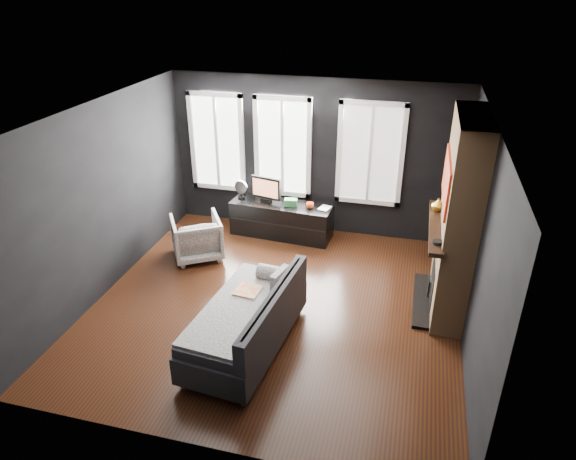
% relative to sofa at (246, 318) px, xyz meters
% --- Properties ---
extents(floor, '(5.00, 5.00, 0.00)m').
position_rel_sofa_xyz_m(floor, '(0.12, 0.94, -0.43)').
color(floor, black).
rests_on(floor, ground).
extents(ceiling, '(5.00, 5.00, 0.00)m').
position_rel_sofa_xyz_m(ceiling, '(0.12, 0.94, 2.27)').
color(ceiling, white).
rests_on(ceiling, ground).
extents(wall_back, '(5.00, 0.02, 2.70)m').
position_rel_sofa_xyz_m(wall_back, '(0.12, 3.44, 0.92)').
color(wall_back, black).
rests_on(wall_back, ground).
extents(wall_left, '(0.02, 5.00, 2.70)m').
position_rel_sofa_xyz_m(wall_left, '(-2.38, 0.94, 0.92)').
color(wall_left, black).
rests_on(wall_left, ground).
extents(wall_right, '(0.02, 5.00, 2.70)m').
position_rel_sofa_xyz_m(wall_right, '(2.62, 0.94, 0.92)').
color(wall_right, black).
rests_on(wall_right, ground).
extents(windows, '(4.00, 0.16, 1.76)m').
position_rel_sofa_xyz_m(windows, '(-0.33, 3.40, 1.95)').
color(windows, white).
rests_on(windows, wall_back).
extents(fireplace, '(0.70, 1.62, 2.70)m').
position_rel_sofa_xyz_m(fireplace, '(2.42, 1.54, 0.92)').
color(fireplace, '#93724C').
rests_on(fireplace, floor).
extents(sofa, '(1.21, 2.10, 0.86)m').
position_rel_sofa_xyz_m(sofa, '(0.00, 0.00, 0.00)').
color(sofa, '#262629').
rests_on(sofa, floor).
extents(stripe_pillow, '(0.17, 0.38, 0.37)m').
position_rel_sofa_xyz_m(stripe_pillow, '(0.28, 0.56, 0.19)').
color(stripe_pillow, gray).
rests_on(stripe_pillow, sofa).
extents(armchair, '(1.01, 0.99, 0.77)m').
position_rel_sofa_xyz_m(armchair, '(-1.50, 1.95, -0.05)').
color(armchair, white).
rests_on(armchair, floor).
extents(media_console, '(1.80, 0.69, 0.61)m').
position_rel_sofa_xyz_m(media_console, '(-0.36, 3.04, -0.13)').
color(media_console, black).
rests_on(media_console, floor).
extents(monitor, '(0.58, 0.24, 0.51)m').
position_rel_sofa_xyz_m(monitor, '(-0.65, 3.07, 0.43)').
color(monitor, black).
rests_on(monitor, media_console).
extents(desk_fan, '(0.29, 0.29, 0.34)m').
position_rel_sofa_xyz_m(desk_fan, '(-1.11, 3.10, 0.34)').
color(desk_fan, '#A9A9A9').
rests_on(desk_fan, media_console).
extents(mug, '(0.14, 0.11, 0.13)m').
position_rel_sofa_xyz_m(mug, '(0.15, 2.98, 0.24)').
color(mug, '#F65522').
rests_on(mug, media_console).
extents(book, '(0.17, 0.07, 0.24)m').
position_rel_sofa_xyz_m(book, '(0.32, 3.04, 0.29)').
color(book, '#A9A288').
rests_on(book, media_console).
extents(storage_box, '(0.24, 0.17, 0.12)m').
position_rel_sofa_xyz_m(storage_box, '(-0.19, 3.00, 0.23)').
color(storage_box, '#2D7439').
rests_on(storage_box, media_console).
extents(mantel_vase, '(0.22, 0.23, 0.18)m').
position_rel_sofa_xyz_m(mantel_vase, '(2.17, 1.99, 0.89)').
color(mantel_vase, gold).
rests_on(mantel_vase, fireplace).
extents(mantel_clock, '(0.16, 0.16, 0.04)m').
position_rel_sofa_xyz_m(mantel_clock, '(2.17, 0.99, 0.82)').
color(mantel_clock, black).
rests_on(mantel_clock, fireplace).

